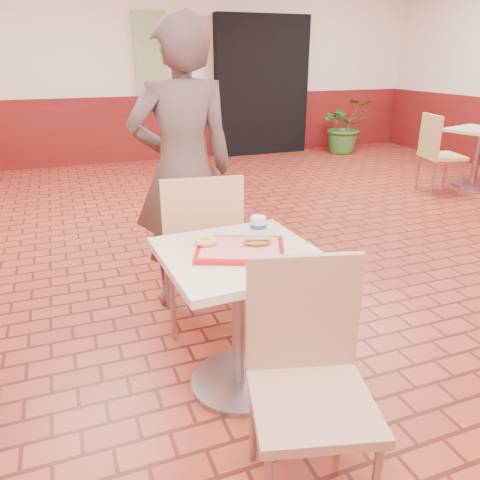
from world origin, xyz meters
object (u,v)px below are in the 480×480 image
object	(u,v)px
main_table	(240,298)
ring_donut	(206,241)
customer	(183,171)
potted_plant	(345,126)
chair_main_front	(308,371)
serving_tray	(240,250)
long_john_donut	(257,241)
second_table	(478,148)
chair_main_back	(201,245)
chair_second_left	(437,150)
paper_cup	(258,226)

from	to	relation	value
main_table	ring_donut	distance (m)	0.33
ring_donut	customer	bearing A→B (deg)	81.74
main_table	potted_plant	xyz separation A→B (m)	(3.89, 5.14, -0.04)
chair_main_front	ring_donut	size ratio (longest dim) A/B	8.92
serving_tray	ring_donut	world-z (taller)	ring_donut
long_john_donut	second_table	size ratio (longest dim) A/B	0.19
main_table	long_john_donut	distance (m)	0.30
main_table	chair_main_front	world-z (taller)	chair_main_front
chair_main_front	customer	size ratio (longest dim) A/B	0.51
chair_main_back	customer	size ratio (longest dim) A/B	0.54
chair_main_front	main_table	bearing A→B (deg)	107.24
serving_tray	chair_second_left	size ratio (longest dim) A/B	0.42
chair_main_front	long_john_donut	bearing A→B (deg)	99.91
long_john_donut	customer	bearing A→B (deg)	95.08
serving_tray	second_table	bearing A→B (deg)	31.65
customer	second_table	bearing A→B (deg)	-156.34
main_table	customer	world-z (taller)	customer
main_table	potted_plant	world-z (taller)	potted_plant
long_john_donut	chair_main_front	bearing A→B (deg)	-95.11
chair_second_left	long_john_donut	bearing A→B (deg)	139.52
main_table	chair_main_front	size ratio (longest dim) A/B	0.80
potted_plant	customer	bearing A→B (deg)	-133.17
ring_donut	potted_plant	xyz separation A→B (m)	(4.03, 5.04, -0.32)
serving_tray	potted_plant	size ratio (longest dim) A/B	0.43
chair_main_back	potted_plant	world-z (taller)	chair_main_back
potted_plant	second_table	bearing A→B (deg)	-82.26
long_john_donut	paper_cup	size ratio (longest dim) A/B	1.45
paper_cup	potted_plant	distance (m)	6.29
chair_main_front	chair_second_left	distance (m)	4.74
chair_main_front	long_john_donut	xyz separation A→B (m)	(0.06, 0.62, 0.27)
main_table	customer	bearing A→B (deg)	90.44
main_table	long_john_donut	bearing A→B (deg)	-4.69
chair_second_left	potted_plant	xyz separation A→B (m)	(0.37, 2.57, -0.06)
serving_tray	paper_cup	world-z (taller)	paper_cup
serving_tray	customer	bearing A→B (deg)	90.44
serving_tray	chair_second_left	world-z (taller)	chair_second_left
serving_tray	chair_second_left	distance (m)	4.37
serving_tray	second_table	xyz separation A→B (m)	(4.24, 2.61, -0.26)
serving_tray	paper_cup	size ratio (longest dim) A/B	4.14
customer	paper_cup	world-z (taller)	customer
long_john_donut	chair_second_left	size ratio (longest dim) A/B	0.15
second_table	chair_second_left	xyz separation A→B (m)	(-0.71, -0.05, 0.03)
second_table	chair_second_left	distance (m)	0.71
chair_main_front	ring_donut	distance (m)	0.79
chair_main_back	ring_donut	bearing A→B (deg)	84.34
customer	ring_donut	xyz separation A→B (m)	(-0.13, -0.89, -0.13)
customer	second_table	world-z (taller)	customer
chair_main_back	customer	world-z (taller)	customer
chair_second_left	second_table	bearing A→B (deg)	-73.49
main_table	customer	distance (m)	1.06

